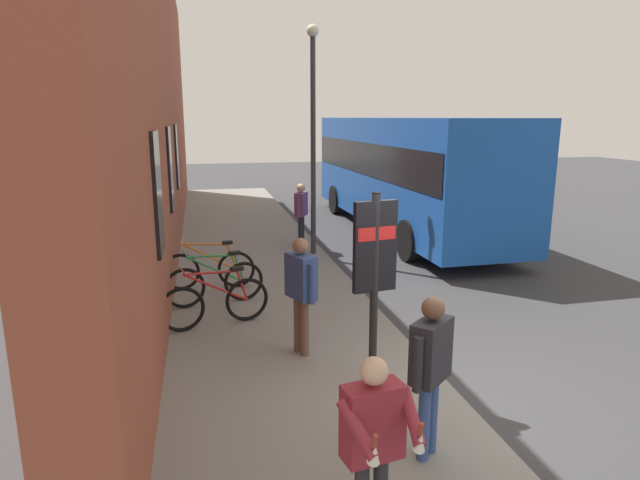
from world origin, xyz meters
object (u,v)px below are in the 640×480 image
pedestrian_crossing_street (301,208)px  street_lamp (313,123)px  city_bus (404,167)px  bicycle_nearest_sign (215,283)px  pedestrian_by_facade (431,361)px  transit_info_sign (375,259)px  tourist_with_hotdogs (374,434)px  pedestrian_near_bus (301,284)px  bicycle_leaning_wall (209,269)px  bicycle_under_window (216,302)px

pedestrian_crossing_street → street_lamp: street_lamp is taller
city_bus → bicycle_nearest_sign: bearing=135.5°
city_bus → pedestrian_crossing_street: bearing=117.1°
pedestrian_by_facade → street_lamp: 8.47m
transit_info_sign → tourist_with_hotdogs: size_ratio=1.53×
transit_info_sign → pedestrian_near_bus: (1.05, 0.70, -0.58)m
bicycle_nearest_sign → bicycle_leaning_wall: same height
bicycle_nearest_sign → pedestrian_near_bus: pedestrian_near_bus is taller
bicycle_leaning_wall → city_bus: bearing=-49.9°
transit_info_sign → bicycle_nearest_sign: bearing=28.1°
bicycle_nearest_sign → street_lamp: (3.24, -2.45, 2.73)m
bicycle_leaning_wall → tourist_with_hotdogs: (-6.88, -1.07, 0.58)m
tourist_with_hotdogs → transit_info_sign: bearing=-18.0°
bicycle_leaning_wall → pedestrian_crossing_street: (3.15, -2.39, 0.59)m
transit_info_sign → city_bus: city_bus is taller
pedestrian_by_facade → pedestrian_near_bus: bearing=16.4°
bicycle_nearest_sign → city_bus: 8.32m
bicycle_under_window → tourist_with_hotdogs: (-4.89, -1.01, 0.58)m
bicycle_under_window → transit_info_sign: (-2.34, -1.84, 1.21)m
bicycle_under_window → street_lamp: bearing=-30.0°
pedestrian_by_facade → street_lamp: street_lamp is taller
pedestrian_near_bus → street_lamp: size_ratio=0.31×
bicycle_nearest_sign → bicycle_leaning_wall: size_ratio=0.99×
pedestrian_near_bus → tourist_with_hotdogs: size_ratio=1.06×
bicycle_under_window → bicycle_nearest_sign: 1.05m
bicycle_under_window → pedestrian_by_facade: size_ratio=1.06×
transit_info_sign → pedestrian_crossing_street: size_ratio=1.49×
street_lamp → pedestrian_crossing_street: bearing=9.5°
bicycle_nearest_sign → city_bus: bearing=-44.5°
pedestrian_crossing_street → street_lamp: (-0.84, -0.14, 2.14)m
pedestrian_near_bus → street_lamp: street_lamp is taller
bicycle_under_window → bicycle_leaning_wall: 1.99m
bicycle_nearest_sign → pedestrian_by_facade: size_ratio=1.07×
bicycle_leaning_wall → pedestrian_crossing_street: 4.00m
bicycle_under_window → pedestrian_crossing_street: 5.67m
bicycle_leaning_wall → street_lamp: size_ratio=0.34×
bicycle_under_window → pedestrian_crossing_street: bearing=-24.4°
bicycle_leaning_wall → city_bus: 7.75m
city_bus → bicycle_under_window: bearing=140.1°
city_bus → pedestrian_by_facade: 11.49m
bicycle_under_window → pedestrian_near_bus: bearing=-138.8°
bicycle_leaning_wall → pedestrian_near_bus: (-3.28, -1.19, 0.63)m
city_bus → street_lamp: 4.41m
transit_info_sign → pedestrian_crossing_street: bearing=-3.8°
bicycle_leaning_wall → pedestrian_near_bus: bearing=-160.0°
bicycle_leaning_wall → transit_info_sign: bearing=-156.3°
pedestrian_crossing_street → tourist_with_hotdogs: pedestrian_crossing_street is taller
pedestrian_crossing_street → pedestrian_near_bus: (-6.43, 1.20, 0.03)m
bicycle_leaning_wall → city_bus: city_bus is taller
city_bus → pedestrian_near_bus: (-8.19, 4.64, -0.78)m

